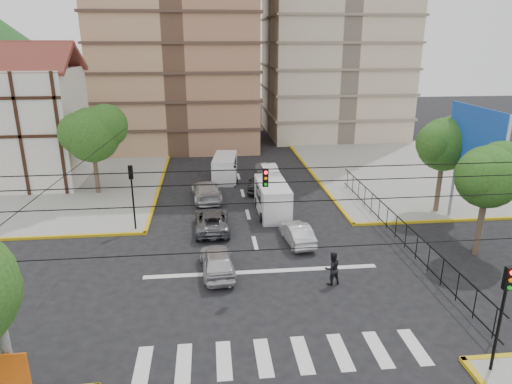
{
  "coord_description": "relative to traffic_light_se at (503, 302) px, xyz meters",
  "views": [
    {
      "loc": [
        -2.73,
        -21.28,
        12.19
      ],
      "look_at": [
        -0.12,
        3.21,
        4.0
      ],
      "focal_mm": 32.0,
      "sensor_mm": 36.0,
      "label": 1
    }
  ],
  "objects": [
    {
      "name": "car_white_rear_right",
      "position": [
        -5.12,
        27.58,
        -2.44
      ],
      "size": [
        1.85,
        4.23,
        1.35
      ],
      "primitive_type": "imported",
      "rotation": [
        0.0,
        0.0,
        3.25
      ],
      "color": "white",
      "rests_on": "ground"
    },
    {
      "name": "pedestrian_crosswalk",
      "position": [
        -4.32,
        7.28,
        -2.21
      ],
      "size": [
        1.02,
        0.88,
        1.8
      ],
      "primitive_type": "imported",
      "rotation": [
        0.0,
        0.0,
        3.39
      ],
      "color": "black",
      "rests_on": "ground"
    },
    {
      "name": "traffic_light_se",
      "position": [
        0.0,
        0.0,
        0.0
      ],
      "size": [
        0.28,
        0.22,
        4.4
      ],
      "color": "black",
      "rests_on": "ground"
    },
    {
      "name": "district_sign",
      "position": [
        -16.6,
        -1.44,
        -0.66
      ],
      "size": [
        0.9,
        0.12,
        3.2
      ],
      "color": "slate",
      "rests_on": "ground"
    },
    {
      "name": "van_left_lane",
      "position": [
        -9.09,
        26.68,
        -2.03
      ],
      "size": [
        2.53,
        5.14,
        2.22
      ],
      "rotation": [
        0.0,
        0.0,
        -0.13
      ],
      "color": "silver",
      "rests_on": "ground"
    },
    {
      "name": "car_darkgrey_mid_right",
      "position": [
        -6.52,
        23.11,
        -2.46
      ],
      "size": [
        2.14,
        4.04,
        1.31
      ],
      "primitive_type": "imported",
      "rotation": [
        0.0,
        0.0,
        2.98
      ],
      "color": "#28282A",
      "rests_on": "ground"
    },
    {
      "name": "ground",
      "position": [
        -7.8,
        7.8,
        -3.11
      ],
      "size": [
        160.0,
        160.0,
        0.0
      ],
      "primitive_type": "plane",
      "color": "black",
      "rests_on": "ground"
    },
    {
      "name": "billboard",
      "position": [
        6.65,
        13.8,
        2.89
      ],
      "size": [
        0.36,
        6.2,
        8.1
      ],
      "color": "slate",
      "rests_on": "ground"
    },
    {
      "name": "stop_line",
      "position": [
        -7.8,
        9.0,
        -3.11
      ],
      "size": [
        13.0,
        0.4,
        0.01
      ],
      "primitive_type": "cube",
      "color": "silver",
      "rests_on": "ground"
    },
    {
      "name": "tudor_building",
      "position": [
        -26.8,
        27.8,
        2.14
      ],
      "size": [
        10.8,
        8.05,
        12.23
      ],
      "color": "silver",
      "rests_on": "ground"
    },
    {
      "name": "tree_park_c",
      "position": [
        6.29,
        16.81,
        2.22
      ],
      "size": [
        4.65,
        3.8,
        7.25
      ],
      "color": "#473828",
      "rests_on": "ground"
    },
    {
      "name": "park_fence",
      "position": [
        1.2,
        12.3,
        -3.11
      ],
      "size": [
        0.1,
        22.5,
        1.66
      ],
      "primitive_type": null,
      "color": "black",
      "rests_on": "ground"
    },
    {
      "name": "van_right_lane",
      "position": [
        -5.98,
        17.57,
        -1.96
      ],
      "size": [
        2.2,
        5.27,
        2.36
      ],
      "rotation": [
        0.0,
        0.0,
        0.02
      ],
      "color": "silver",
      "rests_on": "ground"
    },
    {
      "name": "sidewalk_nw",
      "position": [
        -27.8,
        27.8,
        -3.04
      ],
      "size": [
        26.0,
        26.0,
        0.15
      ],
      "primitive_type": "cube",
      "color": "gray",
      "rests_on": "ground"
    },
    {
      "name": "traffic_light_nw",
      "position": [
        -15.6,
        15.6,
        0.0
      ],
      "size": [
        0.28,
        0.22,
        4.4
      ],
      "color": "black",
      "rests_on": "ground"
    },
    {
      "name": "car_silver_rear_left",
      "position": [
        -10.83,
        21.42,
        -2.35
      ],
      "size": [
        2.61,
        5.41,
        1.52
      ],
      "primitive_type": "imported",
      "rotation": [
        0.0,
        0.0,
        3.24
      ],
      "color": "silver",
      "rests_on": "ground"
    },
    {
      "name": "crosswalk_stripes",
      "position": [
        -7.8,
        1.8,
        -3.11
      ],
      "size": [
        12.0,
        2.4,
        0.01
      ],
      "primitive_type": "cube",
      "color": "silver",
      "rests_on": "ground"
    },
    {
      "name": "traffic_light_hanging",
      "position": [
        -7.8,
        5.76,
        2.79
      ],
      "size": [
        18.0,
        9.12,
        0.92
      ],
      "color": "black",
      "rests_on": "ground"
    },
    {
      "name": "tree_park_a",
      "position": [
        5.28,
        9.81,
        1.9
      ],
      "size": [
        4.41,
        3.6,
        6.83
      ],
      "color": "#473828",
      "rests_on": "ground"
    },
    {
      "name": "car_silver_front_left",
      "position": [
        -10.27,
        9.12,
        -2.38
      ],
      "size": [
        2.05,
        4.42,
        1.46
      ],
      "primitive_type": "imported",
      "rotation": [
        0.0,
        0.0,
        3.22
      ],
      "color": "silver",
      "rests_on": "ground"
    },
    {
      "name": "tree_tudor",
      "position": [
        -19.7,
        23.81,
        2.11
      ],
      "size": [
        5.39,
        4.4,
        7.43
      ],
      "color": "#473828",
      "rests_on": "ground"
    },
    {
      "name": "car_grey_mid_left",
      "position": [
        -10.46,
        15.24,
        -2.44
      ],
      "size": [
        2.29,
        4.89,
        1.35
      ],
      "primitive_type": "imported",
      "rotation": [
        0.0,
        0.0,
        3.15
      ],
      "color": "slate",
      "rests_on": "ground"
    },
    {
      "name": "car_white_front_right",
      "position": [
        -5.16,
        12.57,
        -2.46
      ],
      "size": [
        1.8,
        4.1,
        1.31
      ],
      "primitive_type": "imported",
      "rotation": [
        0.0,
        0.0,
        3.25
      ],
      "color": "silver",
      "rests_on": "ground"
    },
    {
      "name": "sidewalk_ne",
      "position": [
        12.2,
        27.8,
        -3.04
      ],
      "size": [
        26.0,
        26.0,
        0.15
      ],
      "primitive_type": "cube",
      "color": "gray",
      "rests_on": "ground"
    }
  ]
}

